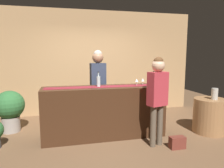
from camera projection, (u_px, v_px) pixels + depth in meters
name	position (u px, v px, depth m)	size (l,w,h in m)	color
ground_plane	(104.00, 136.00, 4.28)	(10.00, 10.00, 0.00)	brown
back_wall	(91.00, 63.00, 5.90)	(6.00, 0.12, 2.90)	tan
bar_counter	(104.00, 112.00, 4.20)	(2.45, 0.60, 1.04)	#3D2314
counter_runner_cloth	(104.00, 87.00, 4.13)	(2.33, 0.28, 0.01)	maroon
wine_bottle_amber	(153.00, 80.00, 4.31)	(0.07, 0.07, 0.30)	brown
wine_bottle_clear	(98.00, 81.00, 4.11)	(0.07, 0.07, 0.30)	#B2C6C1
wine_glass_near_customer	(143.00, 80.00, 4.36)	(0.07, 0.07, 0.14)	silver
wine_glass_mid_counter	(137.00, 81.00, 4.27)	(0.07, 0.07, 0.14)	silver
bartender	(98.00, 80.00, 4.67)	(0.36, 0.25, 1.78)	#26262B
customer_sipping	(157.00, 92.00, 3.70)	(0.38, 0.29, 1.64)	brown
round_side_table	(210.00, 116.00, 4.46)	(0.68, 0.68, 0.74)	#996B42
vase_on_side_table	(215.00, 94.00, 4.33)	(0.13, 0.13, 0.24)	#B7B2A8
potted_plant_tall	(10.00, 108.00, 4.48)	(0.62, 0.62, 0.91)	#9E9389
handbag	(177.00, 143.00, 3.71)	(0.28, 0.14, 0.22)	brown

